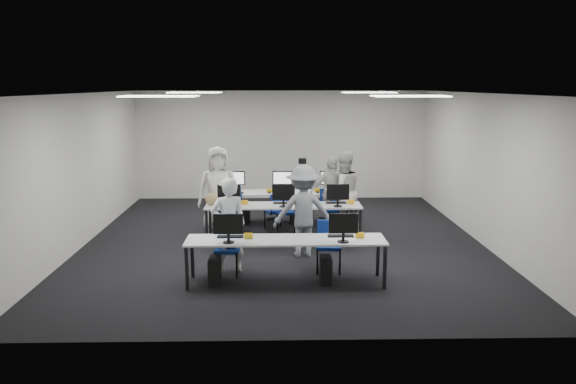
{
  "coord_description": "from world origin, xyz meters",
  "views": [
    {
      "loc": [
        -0.16,
        -11.08,
        3.17
      ],
      "look_at": [
        0.09,
        0.19,
        1.0
      ],
      "focal_mm": 35.0,
      "sensor_mm": 36.0,
      "label": 1
    }
  ],
  "objects_px": {
    "chair_3": "(284,219)",
    "chair_1": "(328,256)",
    "student_2": "(218,190)",
    "chair_2": "(230,218)",
    "chair_6": "(276,218)",
    "chair_7": "(336,218)",
    "student_3": "(331,193)",
    "chair_4": "(332,218)",
    "chair_5": "(232,219)",
    "student_1": "(343,192)",
    "student_0": "(228,225)",
    "photographer": "(303,211)",
    "desk_front": "(286,242)",
    "chair_0": "(228,259)",
    "desk_mid": "(283,207)"
  },
  "relations": [
    {
      "from": "student_1",
      "to": "student_3",
      "type": "relative_size",
      "value": 1.07
    },
    {
      "from": "chair_4",
      "to": "chair_7",
      "type": "distance_m",
      "value": 0.16
    },
    {
      "from": "chair_7",
      "to": "student_2",
      "type": "relative_size",
      "value": 0.44
    },
    {
      "from": "desk_front",
      "to": "student_1",
      "type": "height_order",
      "value": "student_1"
    },
    {
      "from": "chair_1",
      "to": "student_1",
      "type": "xyz_separation_m",
      "value": [
        0.56,
        2.67,
        0.61
      ]
    },
    {
      "from": "student_0",
      "to": "student_1",
      "type": "bearing_deg",
      "value": -144.53
    },
    {
      "from": "chair_7",
      "to": "desk_front",
      "type": "bearing_deg",
      "value": -125.3
    },
    {
      "from": "chair_6",
      "to": "photographer",
      "type": "distance_m",
      "value": 2.03
    },
    {
      "from": "student_2",
      "to": "chair_2",
      "type": "bearing_deg",
      "value": -23.82
    },
    {
      "from": "chair_6",
      "to": "student_2",
      "type": "relative_size",
      "value": 0.45
    },
    {
      "from": "chair_6",
      "to": "chair_7",
      "type": "relative_size",
      "value": 1.03
    },
    {
      "from": "student_0",
      "to": "photographer",
      "type": "bearing_deg",
      "value": -159.42
    },
    {
      "from": "chair_6",
      "to": "student_0",
      "type": "bearing_deg",
      "value": -126.95
    },
    {
      "from": "chair_3",
      "to": "student_0",
      "type": "distance_m",
      "value": 2.9
    },
    {
      "from": "chair_2",
      "to": "chair_3",
      "type": "xyz_separation_m",
      "value": [
        1.17,
        0.03,
        -0.04
      ]
    },
    {
      "from": "chair_6",
      "to": "chair_7",
      "type": "height_order",
      "value": "chair_6"
    },
    {
      "from": "chair_3",
      "to": "chair_5",
      "type": "bearing_deg",
      "value": 166.89
    },
    {
      "from": "desk_mid",
      "to": "chair_3",
      "type": "distance_m",
      "value": 0.75
    },
    {
      "from": "student_3",
      "to": "photographer",
      "type": "xyz_separation_m",
      "value": [
        -0.7,
        -1.87,
        0.03
      ]
    },
    {
      "from": "desk_front",
      "to": "chair_1",
      "type": "bearing_deg",
      "value": 37.54
    },
    {
      "from": "desk_front",
      "to": "chair_4",
      "type": "relative_size",
      "value": 3.5
    },
    {
      "from": "chair_5",
      "to": "student_1",
      "type": "bearing_deg",
      "value": -14.25
    },
    {
      "from": "student_2",
      "to": "chair_1",
      "type": "bearing_deg",
      "value": -60.63
    },
    {
      "from": "chair_1",
      "to": "chair_4",
      "type": "relative_size",
      "value": 0.94
    },
    {
      "from": "chair_3",
      "to": "student_2",
      "type": "bearing_deg",
      "value": 170.34
    },
    {
      "from": "chair_0",
      "to": "student_2",
      "type": "xyz_separation_m",
      "value": [
        -0.42,
        2.8,
        0.67
      ]
    },
    {
      "from": "chair_2",
      "to": "chair_7",
      "type": "relative_size",
      "value": 1.2
    },
    {
      "from": "desk_front",
      "to": "chair_2",
      "type": "xyz_separation_m",
      "value": [
        -1.14,
        3.19,
        -0.37
      ]
    },
    {
      "from": "desk_mid",
      "to": "chair_1",
      "type": "relative_size",
      "value": 3.73
    },
    {
      "from": "chair_1",
      "to": "chair_3",
      "type": "distance_m",
      "value": 2.75
    },
    {
      "from": "chair_4",
      "to": "student_3",
      "type": "distance_m",
      "value": 0.54
    },
    {
      "from": "photographer",
      "to": "desk_mid",
      "type": "bearing_deg",
      "value": -76.88
    },
    {
      "from": "chair_3",
      "to": "chair_1",
      "type": "bearing_deg",
      "value": -83.12
    },
    {
      "from": "chair_1",
      "to": "chair_7",
      "type": "xyz_separation_m",
      "value": [
        0.42,
        2.82,
        -0.01
      ]
    },
    {
      "from": "chair_0",
      "to": "student_2",
      "type": "bearing_deg",
      "value": 103.55
    },
    {
      "from": "chair_2",
      "to": "chair_4",
      "type": "relative_size",
      "value": 1.08
    },
    {
      "from": "chair_0",
      "to": "chair_2",
      "type": "xyz_separation_m",
      "value": [
        -0.17,
        2.74,
        0.05
      ]
    },
    {
      "from": "chair_2",
      "to": "student_0",
      "type": "bearing_deg",
      "value": -87.71
    },
    {
      "from": "chair_3",
      "to": "student_3",
      "type": "relative_size",
      "value": 0.52
    },
    {
      "from": "student_1",
      "to": "student_3",
      "type": "xyz_separation_m",
      "value": [
        -0.25,
        0.1,
        -0.06
      ]
    },
    {
      "from": "desk_front",
      "to": "student_3",
      "type": "bearing_deg",
      "value": 72.46
    },
    {
      "from": "chair_1",
      "to": "chair_4",
      "type": "xyz_separation_m",
      "value": [
        0.33,
        2.7,
        0.02
      ]
    },
    {
      "from": "chair_5",
      "to": "chair_3",
      "type": "bearing_deg",
      "value": -17.2
    },
    {
      "from": "chair_4",
      "to": "student_3",
      "type": "xyz_separation_m",
      "value": [
        -0.02,
        0.07,
        0.53
      ]
    },
    {
      "from": "chair_0",
      "to": "student_3",
      "type": "relative_size",
      "value": 0.5
    },
    {
      "from": "student_0",
      "to": "student_1",
      "type": "height_order",
      "value": "student_1"
    },
    {
      "from": "chair_2",
      "to": "chair_4",
      "type": "xyz_separation_m",
      "value": [
        2.22,
        0.08,
        -0.02
      ]
    },
    {
      "from": "desk_mid",
      "to": "chair_2",
      "type": "bearing_deg",
      "value": 152.63
    },
    {
      "from": "chair_2",
      "to": "student_3",
      "type": "distance_m",
      "value": 2.27
    },
    {
      "from": "chair_5",
      "to": "chair_6",
      "type": "bearing_deg",
      "value": -10.51
    }
  ]
}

